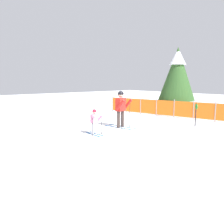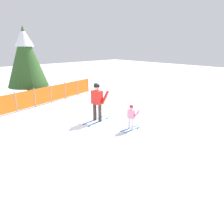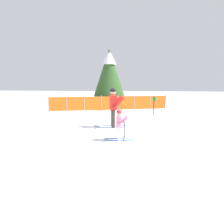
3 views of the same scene
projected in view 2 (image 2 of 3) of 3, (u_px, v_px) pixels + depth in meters
name	position (u px, v px, depth m)	size (l,w,h in m)	color
ground_plane	(94.00, 119.00, 10.87)	(60.00, 60.00, 0.00)	white
skier_adult	(97.00, 99.00, 10.39)	(1.80, 0.86, 1.86)	#1966B2
skier_child	(131.00, 115.00, 9.44)	(1.06, 0.54, 1.13)	#1966B2
safety_fence	(43.00, 96.00, 13.29)	(8.41, 2.08, 1.17)	gray
conifer_far	(26.00, 56.00, 13.53)	(2.51, 2.51, 4.66)	#4C3823
trail_marker	(95.00, 90.00, 14.18)	(0.24, 0.18, 1.21)	black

